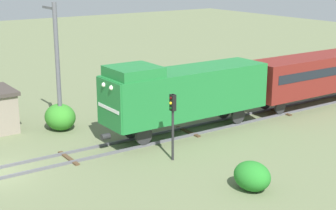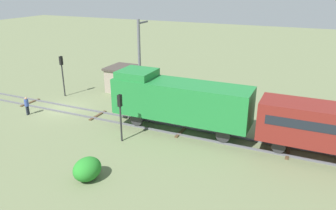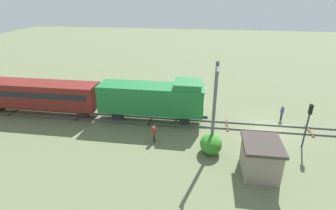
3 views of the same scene
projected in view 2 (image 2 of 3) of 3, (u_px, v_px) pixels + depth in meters
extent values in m
plane|color=#66704C|center=(62.00, 109.00, 31.49)|extent=(148.86, 148.86, 0.00)
cube|color=#595960|center=(67.00, 106.00, 32.07)|extent=(0.10, 99.24, 0.16)
cube|color=#595960|center=(57.00, 111.00, 30.84)|extent=(0.10, 99.24, 0.16)
cube|color=#4C3823|center=(30.00, 103.00, 33.07)|extent=(2.40, 0.24, 0.09)
cube|color=#4C3823|center=(98.00, 115.00, 29.87)|extent=(2.40, 0.24, 0.09)
cube|color=#4C3823|center=(182.00, 131.00, 26.67)|extent=(2.40, 0.24, 0.09)
cube|color=#4C3823|center=(288.00, 152.00, 23.47)|extent=(2.40, 0.24, 0.09)
cube|color=#1E7233|center=(181.00, 100.00, 25.77)|extent=(2.90, 11.00, 2.90)
cube|color=#1E7233|center=(137.00, 74.00, 26.67)|extent=(2.75, 2.80, 0.60)
cube|color=#1E7233|center=(121.00, 91.00, 27.92)|extent=(2.84, 0.10, 2.84)
cube|color=white|center=(121.00, 94.00, 28.00)|extent=(2.46, 0.06, 0.20)
sphere|color=white|center=(123.00, 78.00, 27.93)|extent=(0.28, 0.28, 0.28)
sphere|color=white|center=(117.00, 80.00, 27.17)|extent=(0.28, 0.28, 0.28)
cylinder|color=#262628|center=(119.00, 111.00, 28.68)|extent=(0.36, 0.50, 0.36)
cylinder|color=#262628|center=(145.00, 114.00, 28.52)|extent=(0.18, 1.10, 1.10)
cylinder|color=#262628|center=(136.00, 119.00, 27.29)|extent=(0.18, 1.10, 1.10)
cylinder|color=#262628|center=(228.00, 128.00, 25.65)|extent=(0.18, 1.10, 1.10)
cylinder|color=#262628|center=(223.00, 135.00, 24.43)|extent=(0.18, 1.10, 1.10)
cylinder|color=#262628|center=(281.00, 138.00, 24.13)|extent=(0.16, 0.96, 0.96)
cylinder|color=#262628|center=(279.00, 147.00, 22.90)|extent=(0.16, 0.96, 0.96)
cylinder|color=#262628|center=(63.00, 77.00, 34.40)|extent=(0.14, 0.14, 4.31)
cube|color=black|center=(61.00, 61.00, 33.80)|extent=(0.32, 0.24, 0.90)
sphere|color=red|center=(60.00, 58.00, 33.76)|extent=(0.16, 0.16, 0.16)
sphere|color=#3C3306|center=(60.00, 61.00, 33.86)|extent=(0.16, 0.16, 0.16)
sphere|color=black|center=(60.00, 63.00, 33.96)|extent=(0.16, 0.16, 0.16)
cylinder|color=#262628|center=(121.00, 118.00, 24.52)|extent=(0.14, 0.14, 3.74)
cube|color=black|center=(120.00, 101.00, 24.02)|extent=(0.32, 0.24, 0.90)
sphere|color=#390606|center=(118.00, 97.00, 23.98)|extent=(0.16, 0.16, 0.16)
sphere|color=yellow|center=(118.00, 100.00, 24.08)|extent=(0.16, 0.16, 0.16)
sphere|color=black|center=(118.00, 104.00, 24.17)|extent=(0.16, 0.16, 0.16)
cylinder|color=#262B38|center=(29.00, 110.00, 30.11)|extent=(0.15, 0.15, 0.85)
cylinder|color=#262B38|center=(27.00, 111.00, 29.93)|extent=(0.15, 0.15, 0.85)
cylinder|color=#33478C|center=(26.00, 103.00, 29.76)|extent=(0.38, 0.38, 0.62)
sphere|color=tan|center=(26.00, 98.00, 29.61)|extent=(0.23, 0.23, 0.23)
cylinder|color=#262B38|center=(187.00, 108.00, 30.67)|extent=(0.15, 0.15, 0.85)
cylinder|color=#262B38|center=(186.00, 108.00, 30.50)|extent=(0.15, 0.15, 0.85)
cylinder|color=maroon|center=(187.00, 101.00, 30.33)|extent=(0.38, 0.38, 0.62)
sphere|color=tan|center=(187.00, 96.00, 30.18)|extent=(0.23, 0.23, 0.23)
cylinder|color=#595960|center=(139.00, 62.00, 32.05)|extent=(0.28, 0.28, 8.23)
cube|color=#595960|center=(143.00, 22.00, 31.51)|extent=(1.80, 0.16, 0.16)
cube|color=gray|center=(122.00, 79.00, 36.61)|extent=(3.20, 2.60, 2.50)
cube|color=#3F3833|center=(122.00, 68.00, 36.13)|extent=(3.50, 2.90, 0.24)
cube|color=#2D2319|center=(112.00, 81.00, 37.23)|extent=(0.80, 0.06, 1.90)
ellipsoid|color=#237A26|center=(87.00, 169.00, 20.03)|extent=(1.94, 1.59, 1.41)
ellipsoid|color=#328226|center=(142.00, 93.00, 33.34)|extent=(2.35, 1.92, 1.71)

